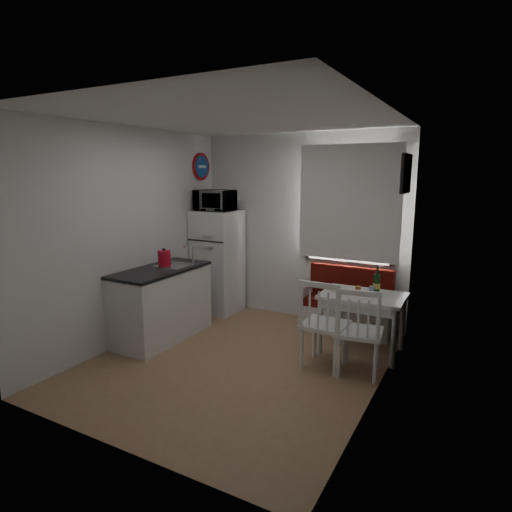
{
  "coord_description": "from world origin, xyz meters",
  "views": [
    {
      "loc": [
        2.29,
        -3.81,
        2.06
      ],
      "look_at": [
        -0.04,
        0.5,
        1.1
      ],
      "focal_mm": 30.0,
      "sensor_mm": 36.0,
      "label": 1
    }
  ],
  "objects": [
    {
      "name": "drinking_glass_orange",
      "position": [
        1.08,
        0.86,
        0.75
      ],
      "size": [
        0.06,
        0.06,
        0.1
      ],
      "primitive_type": "cylinder",
      "color": "#CD6422",
      "rests_on": "dining_table"
    },
    {
      "name": "fridge",
      "position": [
        -1.18,
        1.4,
        0.76
      ],
      "size": [
        0.61,
        0.61,
        1.52
      ],
      "primitive_type": "cube",
      "color": "white",
      "rests_on": "floor"
    },
    {
      "name": "drinking_glass_blue",
      "position": [
        1.21,
        0.96,
        0.74
      ],
      "size": [
        0.06,
        0.06,
        0.09
      ],
      "primitive_type": "cylinder",
      "color": "#7D9CD5",
      "rests_on": "dining_table"
    },
    {
      "name": "kettle",
      "position": [
        -1.15,
        0.18,
        1.02
      ],
      "size": [
        0.18,
        0.18,
        0.25
      ],
      "primitive_type": "cylinder",
      "color": "red",
      "rests_on": "kitchen_counter"
    },
    {
      "name": "dining_table",
      "position": [
        1.13,
        0.91,
        0.62
      ],
      "size": [
        0.93,
        0.66,
        0.7
      ],
      "rotation": [
        0.0,
        0.0,
        0.01
      ],
      "color": "white",
      "rests_on": "floor"
    },
    {
      "name": "ceiling",
      "position": [
        0.0,
        0.0,
        2.6
      ],
      "size": [
        3.0,
        3.5,
        0.02
      ],
      "primitive_type": "cube",
      "color": "white",
      "rests_on": "wall_back"
    },
    {
      "name": "curtain",
      "position": [
        0.7,
        1.65,
        1.68
      ],
      "size": [
        1.35,
        0.02,
        1.5
      ],
      "primitive_type": "cube",
      "color": "white",
      "rests_on": "wall_back"
    },
    {
      "name": "wine_bottle",
      "position": [
        1.25,
        1.01,
        0.86
      ],
      "size": [
        0.08,
        0.08,
        0.32
      ],
      "primitive_type": null,
      "color": "#123A17",
      "rests_on": "dining_table"
    },
    {
      "name": "kitchen_counter",
      "position": [
        -1.2,
        0.16,
        0.46
      ],
      "size": [
        0.62,
        1.32,
        1.16
      ],
      "color": "white",
      "rests_on": "floor"
    },
    {
      "name": "wall_left",
      "position": [
        -1.5,
        0.0,
        1.3
      ],
      "size": [
        0.02,
        3.5,
        2.6
      ],
      "primitive_type": "cube",
      "color": "white",
      "rests_on": "floor"
    },
    {
      "name": "chair_left",
      "position": [
        0.88,
        0.24,
        0.6
      ],
      "size": [
        0.47,
        0.45,
        0.52
      ],
      "rotation": [
        0.0,
        0.0,
        -0.03
      ],
      "color": "white",
      "rests_on": "floor"
    },
    {
      "name": "wall_right",
      "position": [
        1.5,
        0.0,
        1.3
      ],
      "size": [
        0.02,
        3.5,
        2.6
      ],
      "primitive_type": "cube",
      "color": "white",
      "rests_on": "floor"
    },
    {
      "name": "microwave",
      "position": [
        -1.18,
        1.35,
        1.67
      ],
      "size": [
        0.54,
        0.37,
        0.3
      ],
      "primitive_type": "imported",
      "color": "white",
      "rests_on": "fridge"
    },
    {
      "name": "wall_back",
      "position": [
        0.0,
        1.75,
        1.3
      ],
      "size": [
        3.0,
        0.02,
        2.6
      ],
      "primitive_type": "cube",
      "color": "white",
      "rests_on": "floor"
    },
    {
      "name": "picture_frame",
      "position": [
        1.48,
        1.1,
        2.05
      ],
      "size": [
        0.04,
        0.52,
        0.42
      ],
      "primitive_type": "cube",
      "color": "black",
      "rests_on": "wall_right"
    },
    {
      "name": "chair_right",
      "position": [
        1.25,
        0.24,
        0.58
      ],
      "size": [
        0.5,
        0.48,
        0.51
      ],
      "rotation": [
        0.0,
        0.0,
        0.14
      ],
      "color": "white",
      "rests_on": "floor"
    },
    {
      "name": "window",
      "position": [
        0.7,
        1.72,
        1.62
      ],
      "size": [
        1.22,
        0.06,
        1.47
      ],
      "primitive_type": "cube",
      "color": "white",
      "rests_on": "wall_back"
    },
    {
      "name": "wall_sign",
      "position": [
        -1.47,
        1.45,
        2.15
      ],
      "size": [
        0.03,
        0.4,
        0.4
      ],
      "primitive_type": "cylinder",
      "rotation": [
        0.0,
        1.57,
        0.0
      ],
      "color": "#17448F",
      "rests_on": "wall_left"
    },
    {
      "name": "plate",
      "position": [
        0.83,
        0.93,
        0.7
      ],
      "size": [
        0.23,
        0.23,
        0.02
      ],
      "primitive_type": "cylinder",
      "color": "white",
      "rests_on": "dining_table"
    },
    {
      "name": "bench",
      "position": [
        0.77,
        1.51,
        0.28
      ],
      "size": [
        1.17,
        0.45,
        0.84
      ],
      "color": "white",
      "rests_on": "floor"
    },
    {
      "name": "floor",
      "position": [
        0.0,
        0.0,
        0.0
      ],
      "size": [
        3.0,
        3.5,
        0.02
      ],
      "primitive_type": "cube",
      "color": "#977150",
      "rests_on": "ground"
    },
    {
      "name": "wall_front",
      "position": [
        0.0,
        -1.75,
        1.3
      ],
      "size": [
        3.0,
        0.02,
        2.6
      ],
      "primitive_type": "cube",
      "color": "white",
      "rests_on": "floor"
    }
  ]
}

